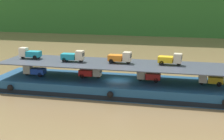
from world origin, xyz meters
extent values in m
plane|color=brown|center=(0.00, 0.00, 0.00)|extent=(400.00, 400.00, 0.00)
cube|color=navy|center=(0.00, 0.00, 0.75)|extent=(30.27, 7.77, 1.50)
cube|color=black|center=(0.00, -3.90, 0.35)|extent=(29.66, 0.06, 0.50)
sphere|color=black|center=(-12.11, -4.10, 0.85)|extent=(0.71, 0.71, 0.71)
sphere|color=black|center=(0.00, -4.10, 0.85)|extent=(0.71, 0.71, 0.71)
cylinder|color=#383D47|center=(-14.25, 3.40, 2.50)|extent=(0.16, 0.16, 2.00)
cube|color=#383D47|center=(0.00, 0.00, 3.45)|extent=(28.67, 6.97, 0.10)
cube|color=#1E47B7|center=(-10.25, -0.29, 2.13)|extent=(1.74, 1.25, 0.70)
cube|color=beige|center=(-11.65, -0.33, 2.33)|extent=(0.93, 1.03, 1.10)
cube|color=#19232D|center=(-12.11, -0.34, 2.44)|extent=(0.07, 0.85, 0.38)
cylinder|color=black|center=(-11.80, -0.33, 1.78)|extent=(0.56, 0.16, 0.56)
cylinder|color=black|center=(-9.86, 0.25, 1.78)|extent=(0.56, 0.16, 0.56)
cylinder|color=black|center=(-9.83, -0.81, 1.78)|extent=(0.56, 0.16, 0.56)
cube|color=red|center=(-4.15, 0.34, 2.13)|extent=(1.71, 1.21, 0.70)
cube|color=beige|center=(-2.75, 0.33, 2.33)|extent=(0.91, 1.00, 1.10)
cube|color=#19232D|center=(-2.28, 0.33, 2.44)|extent=(0.04, 0.85, 0.38)
cylinder|color=black|center=(-2.60, 0.33, 1.78)|extent=(0.56, 0.14, 0.56)
cylinder|color=black|center=(-4.55, -0.19, 1.78)|extent=(0.56, 0.14, 0.56)
cylinder|color=black|center=(-4.54, 0.87, 1.78)|extent=(0.56, 0.14, 0.56)
cube|color=red|center=(4.07, 0.39, 2.13)|extent=(1.75, 1.28, 0.70)
cube|color=#C6B793|center=(2.67, 0.32, 2.33)|extent=(0.95, 1.04, 1.10)
cube|color=#19232D|center=(2.20, 0.30, 2.44)|extent=(0.08, 0.85, 0.38)
cylinder|color=black|center=(2.52, 0.31, 1.78)|extent=(0.57, 0.17, 0.56)
cylinder|color=black|center=(4.44, 0.94, 1.78)|extent=(0.57, 0.17, 0.56)
cylinder|color=black|center=(4.49, -0.12, 1.78)|extent=(0.57, 0.17, 0.56)
cube|color=gold|center=(11.16, 0.32, 2.13)|extent=(1.72, 1.23, 0.70)
cube|color=beige|center=(9.77, 0.35, 2.33)|extent=(0.92, 1.02, 1.10)
cube|color=#19232D|center=(9.30, 0.36, 2.44)|extent=(0.06, 0.85, 0.38)
cylinder|color=black|center=(9.62, 0.35, 1.78)|extent=(0.56, 0.15, 0.56)
cylinder|color=black|center=(11.58, 0.84, 1.78)|extent=(0.56, 0.15, 0.56)
cylinder|color=black|center=(11.55, -0.22, 1.78)|extent=(0.56, 0.15, 0.56)
cube|color=teal|center=(-11.15, 0.47, 4.13)|extent=(1.71, 1.21, 0.70)
cube|color=beige|center=(-12.55, 0.46, 4.33)|extent=(0.91, 1.01, 1.10)
cube|color=#19232D|center=(-13.02, 0.46, 4.44)|extent=(0.05, 0.85, 0.38)
cylinder|color=black|center=(-12.70, 0.46, 3.78)|extent=(0.56, 0.14, 0.56)
cylinder|color=black|center=(-10.76, 1.01, 3.78)|extent=(0.56, 0.14, 0.56)
cylinder|color=black|center=(-10.75, -0.05, 3.78)|extent=(0.56, 0.14, 0.56)
cube|color=teal|center=(-6.23, -0.13, 4.13)|extent=(1.74, 1.26, 0.70)
cube|color=beige|center=(-4.83, -0.09, 4.33)|extent=(0.93, 1.03, 1.10)
cube|color=#19232D|center=(-4.36, -0.07, 4.44)|extent=(0.07, 0.85, 0.38)
cylinder|color=black|center=(-4.68, -0.08, 3.78)|extent=(0.56, 0.16, 0.56)
cylinder|color=black|center=(-6.61, -0.68, 3.78)|extent=(0.56, 0.16, 0.56)
cylinder|color=black|center=(-6.64, 0.38, 3.78)|extent=(0.56, 0.16, 0.56)
cube|color=orange|center=(-0.48, 0.40, 4.13)|extent=(1.72, 1.23, 0.70)
cube|color=beige|center=(0.92, 0.38, 4.33)|extent=(0.92, 1.02, 1.10)
cube|color=#19232D|center=(1.39, 0.37, 4.44)|extent=(0.06, 0.85, 0.38)
cylinder|color=black|center=(1.07, 0.37, 3.78)|extent=(0.56, 0.15, 0.56)
cylinder|color=black|center=(-0.89, -0.12, 3.78)|extent=(0.56, 0.15, 0.56)
cylinder|color=black|center=(-0.87, 0.94, 3.78)|extent=(0.56, 0.15, 0.56)
cube|color=gold|center=(5.42, 0.80, 4.13)|extent=(1.74, 1.25, 0.70)
cube|color=#C6B793|center=(6.82, 0.75, 4.33)|extent=(0.93, 1.03, 1.10)
cube|color=#19232D|center=(7.29, 0.74, 4.44)|extent=(0.07, 0.85, 0.38)
cylinder|color=black|center=(6.97, 0.75, 3.78)|extent=(0.56, 0.16, 0.56)
cylinder|color=black|center=(5.00, 0.28, 3.78)|extent=(0.56, 0.16, 0.56)
cylinder|color=black|center=(5.04, 1.34, 3.78)|extent=(0.56, 0.16, 0.56)
camera|label=1|loc=(9.83, -42.08, 12.12)|focal=59.78mm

